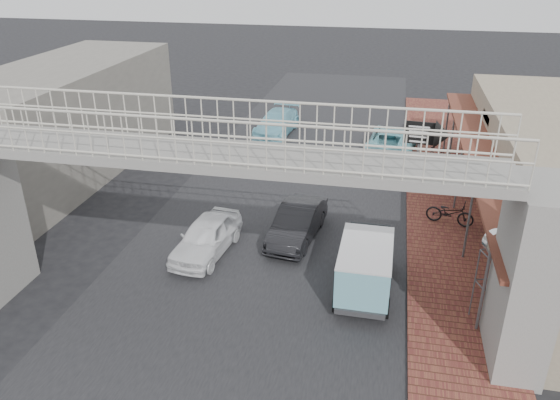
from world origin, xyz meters
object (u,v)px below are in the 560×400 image
at_px(white_hatchback, 206,237).
at_px(motorcycle_far, 436,156).
at_px(angkot_curb, 392,140).
at_px(street_clock, 495,247).
at_px(angkot_van, 366,262).
at_px(motorcycle_near, 450,213).
at_px(arrow_sign, 440,136).
at_px(dark_sedan, 297,223).
at_px(angkot_far, 277,123).

xyz_separation_m(white_hatchback, motorcycle_far, (8.37, 10.34, -0.10)).
bearing_deg(angkot_curb, street_clock, 107.79).
xyz_separation_m(white_hatchback, angkot_van, (5.61, -1.32, 0.46)).
bearing_deg(motorcycle_near, street_clock, -161.29).
height_order(street_clock, arrow_sign, arrow_sign).
height_order(motorcycle_near, motorcycle_far, motorcycle_near).
distance_m(motorcycle_far, street_clock, 12.68).
bearing_deg(motorcycle_far, white_hatchback, 142.09).
height_order(dark_sedan, angkot_far, angkot_far).
distance_m(dark_sedan, street_clock, 7.49).
distance_m(white_hatchback, motorcycle_near, 9.38).
height_order(angkot_curb, angkot_far, angkot_curb).
height_order(white_hatchback, angkot_curb, angkot_curb).
xyz_separation_m(dark_sedan, angkot_far, (-3.36, 12.06, 0.01)).
bearing_deg(white_hatchback, street_clock, -7.19).
bearing_deg(street_clock, white_hatchback, 146.16).
relative_size(dark_sedan, angkot_van, 1.09).
height_order(white_hatchback, angkot_far, angkot_far).
relative_size(angkot_curb, angkot_van, 1.43).
distance_m(dark_sedan, motorcycle_near, 6.01).
bearing_deg(dark_sedan, angkot_curb, 78.87).
bearing_deg(motorcycle_far, motorcycle_near, -177.31).
bearing_deg(street_clock, dark_sedan, 127.31).
height_order(angkot_far, street_clock, street_clock).
bearing_deg(angkot_far, motorcycle_near, -42.59).
distance_m(angkot_curb, street_clock, 14.35).
xyz_separation_m(dark_sedan, motorcycle_near, (5.61, 2.15, -0.07)).
xyz_separation_m(angkot_far, street_clock, (9.49, -15.93, 1.88)).
distance_m(dark_sedan, angkot_far, 12.52).
height_order(motorcycle_near, arrow_sign, arrow_sign).
distance_m(street_clock, arrow_sign, 8.86).
bearing_deg(motorcycle_near, arrow_sign, 23.86).
xyz_separation_m(dark_sedan, angkot_curb, (3.22, 10.06, 0.07)).
xyz_separation_m(motorcycle_far, street_clock, (0.70, -12.51, 1.99)).
xyz_separation_m(white_hatchback, motorcycle_near, (8.55, 3.86, -0.07)).
bearing_deg(arrow_sign, angkot_far, 145.70).
bearing_deg(angkot_far, angkot_curb, -11.63).
xyz_separation_m(dark_sedan, motorcycle_far, (5.43, 8.64, -0.10)).
bearing_deg(dark_sedan, angkot_van, -41.91).
relative_size(dark_sedan, motorcycle_far, 2.66).
distance_m(angkot_far, motorcycle_far, 9.43).
xyz_separation_m(motorcycle_near, street_clock, (0.52, -6.02, 1.95)).
height_order(motorcycle_far, arrow_sign, arrow_sign).
bearing_deg(motorcycle_near, angkot_far, 55.98).
xyz_separation_m(dark_sedan, street_clock, (6.13, -3.87, 1.89)).
xyz_separation_m(white_hatchback, street_clock, (9.07, -2.16, 1.89)).
relative_size(motorcycle_near, motorcycle_far, 1.23).
xyz_separation_m(angkot_far, motorcycle_near, (8.97, -9.91, -0.08)).
height_order(angkot_curb, street_clock, street_clock).
xyz_separation_m(white_hatchback, angkot_curb, (6.17, 11.77, 0.07)).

